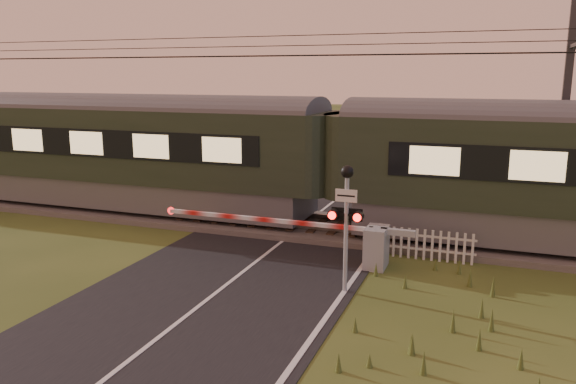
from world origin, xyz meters
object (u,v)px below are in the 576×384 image
at_px(crossing_signal, 347,206).
at_px(picket_fence, 420,244).
at_px(boom_gate, 362,243).
at_px(catenary_mast, 564,115).
at_px(train, 334,162).

height_order(crossing_signal, picket_fence, crossing_signal).
relative_size(boom_gate, picket_fence, 2.48).
height_order(boom_gate, catenary_mast, catenary_mast).
bearing_deg(boom_gate, picket_fence, 37.40).
height_order(crossing_signal, catenary_mast, catenary_mast).
bearing_deg(train, catenary_mast, 18.64).
bearing_deg(boom_gate, train, 118.61).
xyz_separation_m(train, catenary_mast, (6.61, 2.23, 1.48)).
bearing_deg(picket_fence, crossing_signal, -114.19).
bearing_deg(picket_fence, catenary_mast, 48.61).
xyz_separation_m(boom_gate, picket_fence, (1.37, 1.05, -0.18)).
distance_m(crossing_signal, picket_fence, 3.64).
height_order(train, catenary_mast, catenary_mast).
bearing_deg(catenary_mast, picket_fence, -131.39).
distance_m(boom_gate, catenary_mast, 7.84).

